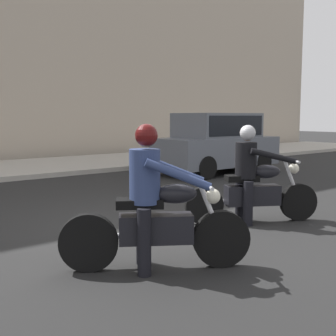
{
  "coord_description": "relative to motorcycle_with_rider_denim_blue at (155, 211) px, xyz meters",
  "views": [
    {
      "loc": [
        -3.8,
        -5.63,
        1.71
      ],
      "look_at": [
        0.66,
        -0.07,
        0.86
      ],
      "focal_mm": 46.54,
      "sensor_mm": 36.0,
      "label": 1
    }
  ],
  "objects": [
    {
      "name": "motorcycle_with_rider_black_leather",
      "position": [
        2.53,
        0.76,
        -0.02
      ],
      "size": [
        1.98,
        1.21,
        1.57
      ],
      "color": "black",
      "rests_on": "ground_plane"
    },
    {
      "name": "ground_plane",
      "position": [
        0.95,
        1.84,
        -0.66
      ],
      "size": [
        80.0,
        80.0,
        0.0
      ],
      "primitive_type": "plane",
      "color": "black"
    },
    {
      "name": "parked_hatchback_slate_gray",
      "position": [
        6.48,
        5.48,
        0.27
      ],
      "size": [
        3.82,
        1.76,
        1.8
      ],
      "color": "slate",
      "rests_on": "ground_plane"
    },
    {
      "name": "motorcycle_with_rider_denim_blue",
      "position": [
        0.0,
        0.0,
        0.0
      ],
      "size": [
        1.86,
        1.26,
        1.63
      ],
      "color": "black",
      "rests_on": "ground_plane"
    }
  ]
}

